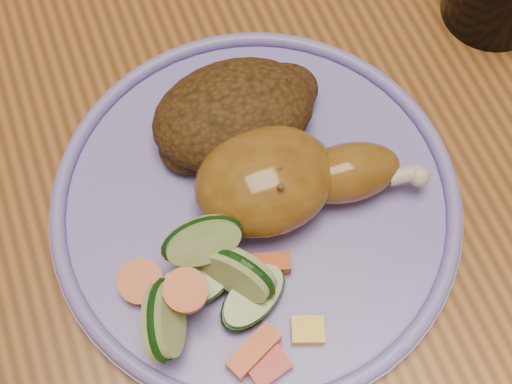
# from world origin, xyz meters

# --- Properties ---
(ground) EXTENTS (4.00, 4.00, 0.00)m
(ground) POSITION_xyz_m (0.00, 0.00, 0.00)
(ground) COLOR brown
(ground) RESTS_ON ground
(dining_table) EXTENTS (0.90, 1.40, 0.75)m
(dining_table) POSITION_xyz_m (0.00, 0.00, 0.67)
(dining_table) COLOR #935927
(dining_table) RESTS_ON ground
(plate) EXTENTS (0.27, 0.27, 0.01)m
(plate) POSITION_xyz_m (-0.04, -0.06, 0.76)
(plate) COLOR #8174D1
(plate) RESTS_ON dining_table
(plate_rim) EXTENTS (0.26, 0.26, 0.01)m
(plate_rim) POSITION_xyz_m (-0.04, -0.06, 0.77)
(plate_rim) COLOR #8174D1
(plate_rim) RESTS_ON plate
(chicken_leg) EXTENTS (0.14, 0.07, 0.05)m
(chicken_leg) POSITION_xyz_m (-0.02, -0.06, 0.78)
(chicken_leg) COLOR #8C5D1D
(chicken_leg) RESTS_ON plate
(rice_pilaf) EXTENTS (0.12, 0.08, 0.05)m
(rice_pilaf) POSITION_xyz_m (-0.03, -0.01, 0.78)
(rice_pilaf) COLOR #462B11
(rice_pilaf) RESTS_ON plate
(vegetable_pile) EXTENTS (0.11, 0.11, 0.05)m
(vegetable_pile) POSITION_xyz_m (-0.08, -0.11, 0.78)
(vegetable_pile) COLOR #A50A05
(vegetable_pile) RESTS_ON plate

